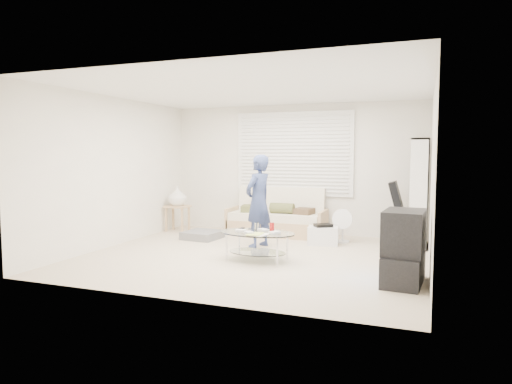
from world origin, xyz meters
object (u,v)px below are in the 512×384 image
at_px(tv_unit, 404,248).
at_px(bookshelf, 419,193).
at_px(coffee_table, 257,237).
at_px(futon_sofa, 277,219).

bearing_deg(tv_unit, bookshelf, 87.01).
xyz_separation_m(tv_unit, coffee_table, (-2.04, 0.49, -0.09)).
height_order(bookshelf, tv_unit, bookshelf).
height_order(futon_sofa, bookshelf, bookshelf).
distance_m(futon_sofa, tv_unit, 3.57).
bearing_deg(futon_sofa, coffee_table, -79.92).
xyz_separation_m(bookshelf, coffee_table, (-2.17, -1.90, -0.56)).
relative_size(futon_sofa, bookshelf, 1.03).
bearing_deg(coffee_table, tv_unit, -13.62).
bearing_deg(tv_unit, futon_sofa, 132.79).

